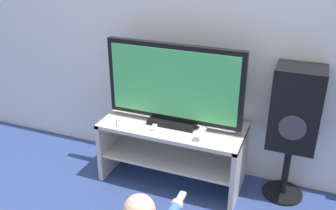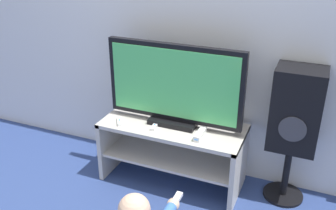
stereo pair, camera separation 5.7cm
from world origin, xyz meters
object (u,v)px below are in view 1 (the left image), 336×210
Objects in this scene: television at (174,86)px; remote_secondary at (155,126)px; game_console at (200,134)px; speaker_tower at (295,112)px; remote_primary at (119,122)px.

remote_secondary is at bearing -133.39° from television.
speaker_tower is (0.62, 0.23, 0.18)m from game_console.
speaker_tower is (0.98, 0.23, 0.19)m from remote_secondary.
speaker_tower is at bearing 13.12° from remote_secondary.
television is 7.97× the size of remote_secondary.
television is at bearing 46.61° from remote_secondary.
remote_primary is 1.31m from speaker_tower.
remote_secondary is 1.03m from speaker_tower.
speaker_tower is at bearing 11.86° from remote_primary.
remote_secondary is at bearing 7.45° from remote_primary.
remote_secondary is at bearing -166.88° from speaker_tower.
speaker_tower reaches higher than remote_secondary.
remote_primary is at bearing -158.76° from television.
television is 0.40m from game_console.
game_console is 1.48× the size of remote_primary.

